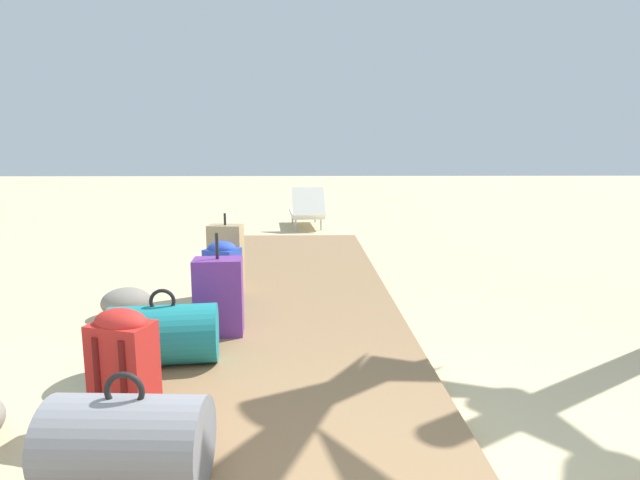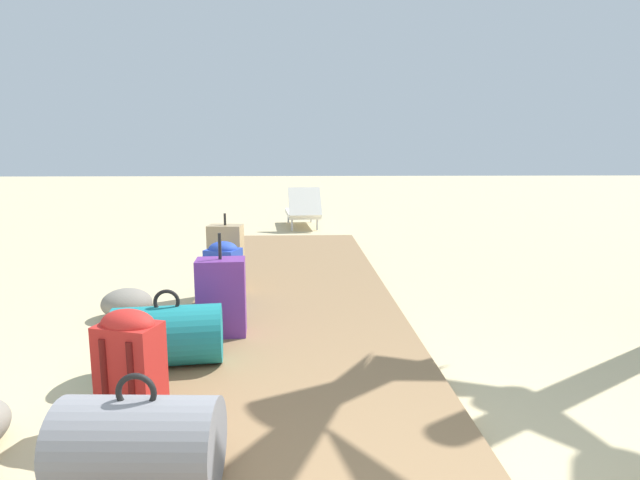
% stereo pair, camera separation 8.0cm
% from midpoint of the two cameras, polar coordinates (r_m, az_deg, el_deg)
% --- Properties ---
extents(ground_plane, '(60.00, 60.00, 0.00)m').
position_cam_midpoint_polar(ground_plane, '(4.27, -2.65, -9.78)').
color(ground_plane, '#CCB789').
extents(boardwalk, '(1.86, 7.30, 0.08)m').
position_cam_midpoint_polar(boardwalk, '(4.95, -2.48, -6.55)').
color(boardwalk, olive).
rests_on(boardwalk, ground).
extents(duffel_bag_teal, '(0.71, 0.46, 0.50)m').
position_cam_midpoint_polar(duffel_bag_teal, '(3.45, -16.42, -10.12)').
color(duffel_bag_teal, '#197A7F').
rests_on(duffel_bag_teal, boardwalk).
extents(suitcase_purple, '(0.37, 0.26, 0.77)m').
position_cam_midpoint_polar(suitcase_purple, '(3.88, -10.70, -6.24)').
color(suitcase_purple, '#6B2D84').
rests_on(suitcase_purple, boardwalk).
extents(duffel_bag_grey, '(0.65, 0.41, 0.49)m').
position_cam_midpoint_polar(duffel_bag_grey, '(2.32, -19.75, -20.50)').
color(duffel_bag_grey, slate).
rests_on(duffel_bag_grey, boardwalk).
extents(backpack_blue, '(0.34, 0.32, 0.57)m').
position_cam_midpoint_polar(backpack_blue, '(4.64, -10.37, -3.46)').
color(backpack_blue, '#2847B7').
rests_on(backpack_blue, boardwalk).
extents(backpack_red, '(0.35, 0.29, 0.56)m').
position_cam_midpoint_polar(backpack_red, '(2.86, -20.46, -12.36)').
color(backpack_red, red).
rests_on(backpack_red, boardwalk).
extents(suitcase_tan, '(0.35, 0.24, 0.77)m').
position_cam_midpoint_polar(suitcase_tan, '(5.13, -10.04, -1.91)').
color(suitcase_tan, tan).
rests_on(suitcase_tan, boardwalk).
extents(lounge_chair, '(0.73, 1.57, 0.80)m').
position_cam_midpoint_polar(lounge_chair, '(9.96, -1.28, 3.30)').
color(lounge_chair, white).
rests_on(lounge_chair, ground).
extents(rock_left_far, '(0.43, 0.40, 0.26)m').
position_cam_midpoint_polar(rock_left_far, '(4.80, -20.41, -6.56)').
color(rock_left_far, gray).
rests_on(rock_left_far, ground).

